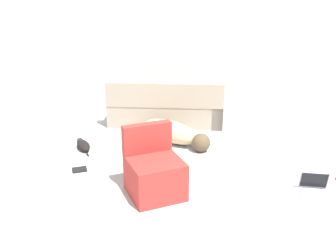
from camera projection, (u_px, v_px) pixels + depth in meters
ground_plane at (170, 249)px, 3.67m from camera, size 20.00×20.00×0.00m
wall_back at (172, 44)px, 7.18m from camera, size 7.74×0.06×2.79m
couch at (166, 109)px, 6.97m from camera, size 2.13×0.93×0.85m
dog at (174, 133)px, 6.13m from camera, size 1.35×1.15×0.35m
cat at (83, 145)px, 5.94m from camera, size 0.35×0.57×0.12m
laptop_open at (314, 186)px, 4.66m from camera, size 0.39×0.37×0.26m
book_black at (80, 170)px, 5.24m from camera, size 0.24×0.21×0.02m
side_chair at (154, 172)px, 4.57m from camera, size 0.82×0.83×0.84m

